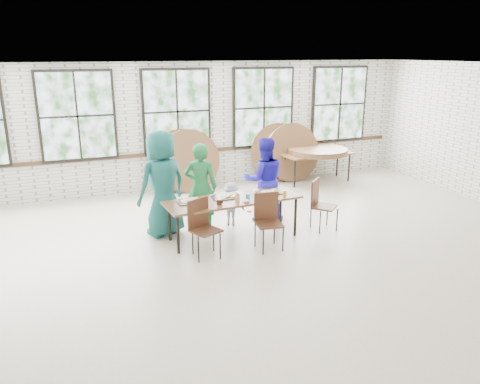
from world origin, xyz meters
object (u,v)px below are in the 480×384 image
object	(u,v)px
chair_near_left	(202,223)
chair_near_right	(268,216)
storage_table	(318,155)
dining_table	(233,201)

from	to	relation	value
chair_near_left	chair_near_right	world-z (taller)	same
chair_near_left	storage_table	bearing A→B (deg)	16.37
chair_near_right	chair_near_left	bearing A→B (deg)	-176.61
chair_near_left	storage_table	size ratio (longest dim) A/B	0.51
dining_table	storage_table	distance (m)	4.35
dining_table	storage_table	size ratio (longest dim) A/B	1.33
dining_table	chair_near_right	world-z (taller)	chair_near_right
chair_near_left	storage_table	xyz separation A→B (m)	(4.06, 3.29, 0.13)
chair_near_right	storage_table	world-z (taller)	chair_near_right
dining_table	chair_near_left	size ratio (longest dim) A/B	2.58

